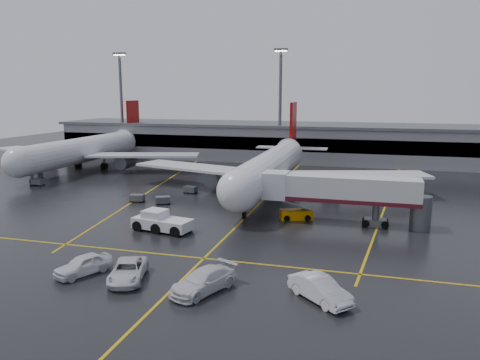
# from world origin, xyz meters

# --- Properties ---
(ground) EXTENTS (220.00, 220.00, 0.00)m
(ground) POSITION_xyz_m (0.00, 0.00, 0.00)
(ground) COLOR black
(ground) RESTS_ON ground
(apron_line_centre) EXTENTS (0.25, 90.00, 0.02)m
(apron_line_centre) POSITION_xyz_m (0.00, 0.00, 0.01)
(apron_line_centre) COLOR gold
(apron_line_centre) RESTS_ON ground
(apron_line_stop) EXTENTS (60.00, 0.25, 0.02)m
(apron_line_stop) POSITION_xyz_m (0.00, -22.00, 0.01)
(apron_line_stop) COLOR gold
(apron_line_stop) RESTS_ON ground
(apron_line_left) EXTENTS (9.99, 69.35, 0.02)m
(apron_line_left) POSITION_xyz_m (-20.00, 10.00, 0.01)
(apron_line_left) COLOR gold
(apron_line_left) RESTS_ON ground
(apron_line_right) EXTENTS (7.57, 69.64, 0.02)m
(apron_line_right) POSITION_xyz_m (18.00, 10.00, 0.01)
(apron_line_right) COLOR gold
(apron_line_right) RESTS_ON ground
(terminal) EXTENTS (122.00, 19.00, 8.60)m
(terminal) POSITION_xyz_m (0.00, 47.93, 4.32)
(terminal) COLOR gray
(terminal) RESTS_ON ground
(light_mast_left) EXTENTS (3.00, 1.20, 25.45)m
(light_mast_left) POSITION_xyz_m (-45.00, 42.00, 14.47)
(light_mast_left) COLOR #595B60
(light_mast_left) RESTS_ON ground
(light_mast_mid) EXTENTS (3.00, 1.20, 25.45)m
(light_mast_mid) POSITION_xyz_m (-5.00, 42.00, 14.47)
(light_mast_mid) COLOR #595B60
(light_mast_mid) RESTS_ON ground
(main_airliner) EXTENTS (48.80, 45.60, 14.10)m
(main_airliner) POSITION_xyz_m (0.00, 9.70, 4.21)
(main_airliner) COLOR silver
(main_airliner) RESTS_ON ground
(second_airliner) EXTENTS (48.80, 45.60, 14.10)m
(second_airliner) POSITION_xyz_m (-42.00, 21.70, 4.21)
(second_airliner) COLOR silver
(second_airliner) RESTS_ON ground
(jet_bridge) EXTENTS (19.90, 3.40, 6.05)m
(jet_bridge) POSITION_xyz_m (11.87, -6.00, 3.93)
(jet_bridge) COLOR silver
(jet_bridge) RESTS_ON ground
(pushback_tractor) EXTENTS (7.34, 4.02, 2.49)m
(pushback_tractor) POSITION_xyz_m (-7.95, -14.65, 0.99)
(pushback_tractor) COLOR silver
(pushback_tractor) RESTS_ON ground
(belt_loader) EXTENTS (4.30, 2.98, 2.51)m
(belt_loader) POSITION_xyz_m (6.34, -5.44, 0.62)
(belt_loader) COLOR orange
(belt_loader) RESTS_ON ground
(service_van_a) EXTENTS (4.35, 6.40, 1.63)m
(service_van_a) POSITION_xyz_m (-4.42, -28.64, 0.81)
(service_van_a) COLOR silver
(service_van_a) RESTS_ON ground
(service_van_b) EXTENTS (4.83, 6.71, 1.80)m
(service_van_b) POSITION_xyz_m (2.58, -29.06, 0.90)
(service_van_b) COLOR silver
(service_van_b) RESTS_ON ground
(service_van_c) EXTENTS (5.50, 5.23, 1.86)m
(service_van_c) POSITION_xyz_m (11.76, -28.19, 0.93)
(service_van_c) COLOR silver
(service_van_c) RESTS_ON ground
(service_van_d) EXTENTS (4.10, 5.53, 1.75)m
(service_van_d) POSITION_xyz_m (-8.84, -28.55, 0.88)
(service_van_d) COLOR white
(service_van_d) RESTS_ON ground
(baggage_cart_a) EXTENTS (2.37, 2.06, 1.12)m
(baggage_cart_a) POSITION_xyz_m (-13.38, -2.57, 0.63)
(baggage_cart_a) COLOR #595B60
(baggage_cart_a) RESTS_ON ground
(baggage_cart_b) EXTENTS (2.20, 1.63, 1.12)m
(baggage_cart_b) POSITION_xyz_m (-17.60, -2.37, 0.63)
(baggage_cart_b) COLOR #595B60
(baggage_cart_b) RESTS_ON ground
(baggage_cart_c) EXTENTS (2.18, 1.59, 1.12)m
(baggage_cart_c) POSITION_xyz_m (-12.31, 5.37, 0.63)
(baggage_cart_c) COLOR #595B60
(baggage_cart_c) RESTS_ON ground
(baggage_cart_d) EXTENTS (2.25, 1.73, 1.12)m
(baggage_cart_d) POSITION_xyz_m (-44.89, 9.82, 0.63)
(baggage_cart_d) COLOR #595B60
(baggage_cart_d) RESTS_ON ground
(baggage_cart_e) EXTENTS (2.02, 1.33, 1.12)m
(baggage_cart_e) POSITION_xyz_m (-40.19, 4.24, 0.63)
(baggage_cart_e) COLOR #595B60
(baggage_cart_e) RESTS_ON ground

